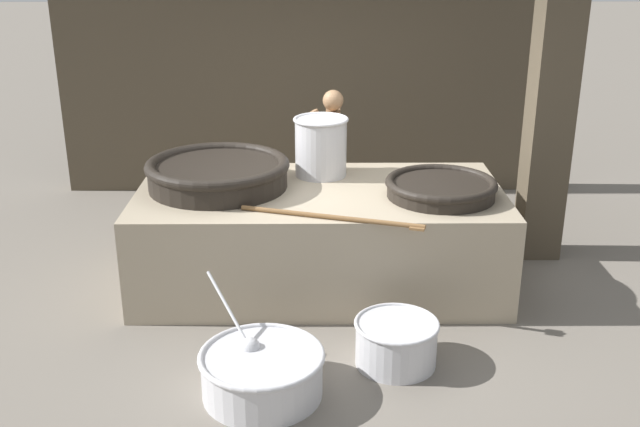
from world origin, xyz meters
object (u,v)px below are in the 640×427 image
at_px(prep_bowl_vegetables, 262,371).
at_px(cook, 332,157).
at_px(giant_wok_far, 441,187).
at_px(prep_bowl_meat, 396,341).
at_px(giant_wok_near, 218,172).
at_px(stock_pot, 321,146).

bearing_deg(prep_bowl_vegetables, cook, 79.75).
xyz_separation_m(giant_wok_far, prep_bowl_vegetables, (-1.49, -1.66, -0.82)).
distance_m(cook, prep_bowl_vegetables, 3.25).
distance_m(giant_wok_far, cook, 1.75).
bearing_deg(prep_bowl_vegetables, prep_bowl_meat, 21.92).
xyz_separation_m(giant_wok_near, giant_wok_far, (2.00, -0.27, -0.06)).
bearing_deg(cook, giant_wok_near, 49.77).
height_order(giant_wok_near, prep_bowl_meat, giant_wok_near).
distance_m(giant_wok_far, prep_bowl_meat, 1.57).
height_order(giant_wok_far, cook, cook).
bearing_deg(giant_wok_near, cook, 48.36).
relative_size(stock_pot, prep_bowl_meat, 0.86).
bearing_deg(prep_bowl_vegetables, giant_wok_far, 47.94).
distance_m(giant_wok_near, stock_pot, 1.02).
bearing_deg(prep_bowl_vegetables, stock_pot, 79.14).
height_order(giant_wok_far, prep_bowl_meat, giant_wok_far).
relative_size(cook, prep_bowl_vegetables, 1.52).
distance_m(stock_pot, prep_bowl_vegetables, 2.55).
height_order(giant_wok_near, cook, cook).
xyz_separation_m(giant_wok_near, prep_bowl_vegetables, (0.50, -1.93, -0.87)).
bearing_deg(cook, stock_pot, 82.86).
relative_size(giant_wok_far, stock_pot, 1.75).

